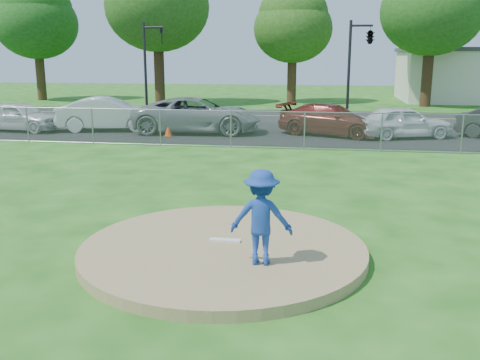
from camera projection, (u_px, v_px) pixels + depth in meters
The scene contains 17 objects.
ground at pixel (274, 158), 19.78m from camera, with size 120.00×120.00×0.00m, color #1A5612.
pitchers_mound at pixel (223, 250), 10.14m from camera, with size 5.40×5.40×0.20m, color #907A4F.
pitching_rubber at pixel (225, 240), 10.31m from camera, with size 0.60×0.15×0.04m, color white.
chain_link_fence at pixel (280, 130), 21.53m from camera, with size 40.00×0.06×1.50m, color gray.
parking_lot at pixel (288, 133), 26.02m from camera, with size 50.00×8.00×0.01m, color black.
street at pixel (296, 116), 33.23m from camera, with size 60.00×7.00×0.01m, color black.
tree_far_left at pixel (35, 13), 43.70m from camera, with size 6.72×6.72×10.74m.
tree_center at pixel (293, 19), 41.53m from camera, with size 6.16×6.16×9.84m.
traffic_signal_left at pixel (149, 61), 31.91m from camera, with size 1.28×0.20×5.60m.
traffic_signal_center at pixel (368, 38), 29.64m from camera, with size 1.42×2.48×5.60m.
pitcher at pixel (261, 217), 9.05m from camera, with size 1.07×0.61×1.65m, color #1B3E99.
traffic_cone at pixel (168, 129), 24.94m from camera, with size 0.35×0.35×0.67m, color #F5480C.
parked_car_silver at pixel (19, 116), 26.56m from camera, with size 1.75×4.36×1.48m, color silver.
parked_car_white at pixel (109, 114), 26.65m from camera, with size 1.75×5.01×1.65m, color silver.
parked_car_gray at pixel (197, 115), 25.95m from camera, with size 2.85×6.18×1.72m, color gray.
parked_car_darkred at pixel (331, 120), 25.11m from camera, with size 2.05×5.04×1.46m, color maroon.
parked_car_pearl at pixel (404, 122), 24.29m from camera, with size 1.73×4.30×1.47m, color silver.
Camera 1 is at (1.85, -9.40, 3.70)m, focal length 40.00 mm.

